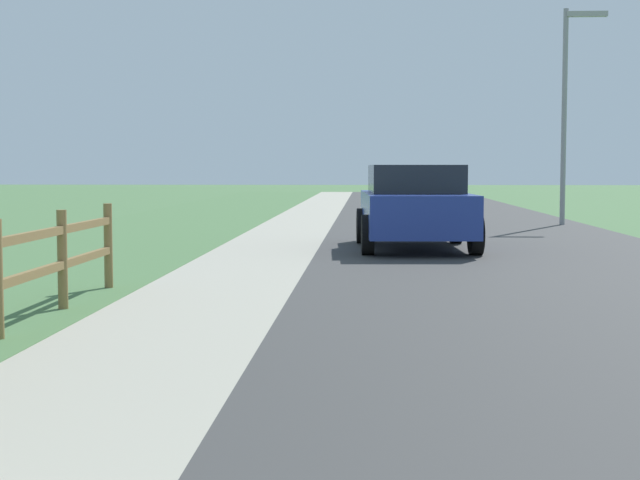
{
  "coord_description": "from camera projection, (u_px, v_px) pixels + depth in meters",
  "views": [
    {
      "loc": [
        0.94,
        -0.61,
        1.57
      ],
      "look_at": [
        0.34,
        11.49,
        0.64
      ],
      "focal_mm": 52.99,
      "sensor_mm": 36.0,
      "label": 1
    }
  ],
  "objects": [
    {
      "name": "ground_plane",
      "position": [
        333.0,
        225.0,
        25.67
      ],
      "size": [
        120.0,
        120.0,
        0.0
      ],
      "primitive_type": "plane",
      "color": "#497041"
    },
    {
      "name": "road_asphalt",
      "position": [
        455.0,
        221.0,
        27.48
      ],
      "size": [
        7.0,
        66.0,
        0.01
      ],
      "primitive_type": "cube",
      "color": "#373737",
      "rests_on": "ground"
    },
    {
      "name": "curb_concrete",
      "position": [
        233.0,
        221.0,
        27.81
      ],
      "size": [
        6.0,
        66.0,
        0.01
      ],
      "primitive_type": "cube",
      "color": "#A19D8C",
      "rests_on": "ground"
    },
    {
      "name": "street_lamp",
      "position": [
        569.0,
        96.0,
        25.65
      ],
      "size": [
        1.17,
        0.2,
        5.86
      ],
      "color": "gray",
      "rests_on": "ground"
    },
    {
      "name": "grass_verge",
      "position": [
        183.0,
        220.0,
        27.88
      ],
      "size": [
        5.0,
        66.0,
        0.0
      ],
      "primitive_type": "cube",
      "color": "#497041",
      "rests_on": "ground"
    },
    {
      "name": "parked_suv_blue",
      "position": [
        415.0,
        206.0,
        18.21
      ],
      "size": [
        2.31,
        4.32,
        1.62
      ],
      "color": "navy",
      "rests_on": "ground"
    }
  ]
}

